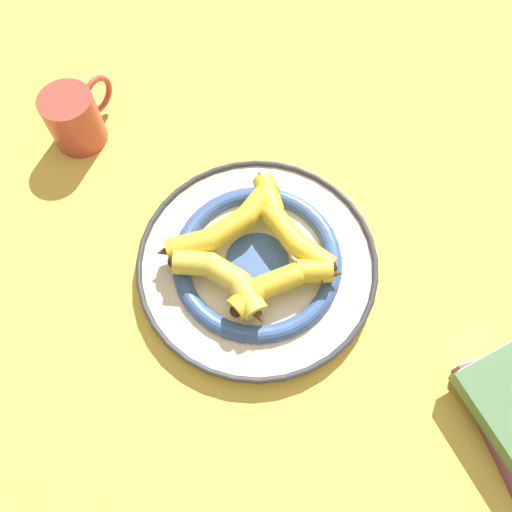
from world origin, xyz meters
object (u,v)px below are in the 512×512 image
(decorative_bowl, at_px, (256,262))
(banana_b, at_px, (285,224))
(banana_a, at_px, (224,226))
(banana_d, at_px, (224,279))
(coffee_mug, at_px, (75,118))
(banana_c, at_px, (283,283))

(decorative_bowl, distance_m, banana_b, 0.07)
(banana_a, height_order, banana_b, same)
(decorative_bowl, xyz_separation_m, banana_d, (0.04, 0.05, 0.04))
(banana_d, bearing_deg, decorative_bowl, -103.68)
(decorative_bowl, xyz_separation_m, banana_b, (-0.03, -0.05, 0.04))
(banana_a, bearing_deg, banana_d, -124.22)
(decorative_bowl, bearing_deg, coffee_mug, -29.28)
(banana_a, xyz_separation_m, coffee_mug, (0.29, -0.16, -0.01))
(decorative_bowl, bearing_deg, banana_a, -30.88)
(decorative_bowl, relative_size, banana_a, 2.21)
(banana_d, xyz_separation_m, coffee_mug, (0.30, -0.24, -0.01))
(coffee_mug, bearing_deg, banana_c, -100.34)
(decorative_bowl, relative_size, banana_d, 2.26)
(banana_c, height_order, coffee_mug, coffee_mug)
(banana_d, bearing_deg, banana_b, -102.29)
(decorative_bowl, xyz_separation_m, banana_a, (0.05, -0.03, 0.04))
(banana_a, height_order, coffee_mug, coffee_mug)
(banana_a, bearing_deg, banana_c, -82.18)
(banana_b, bearing_deg, coffee_mug, -154.10)
(banana_a, distance_m, banana_d, 0.08)
(banana_c, bearing_deg, banana_d, -26.70)
(banana_b, xyz_separation_m, banana_d, (0.07, 0.10, 0.00))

